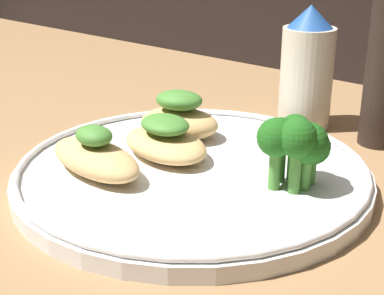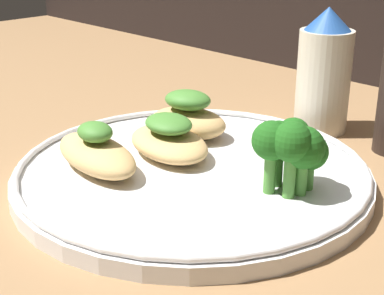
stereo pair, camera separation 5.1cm
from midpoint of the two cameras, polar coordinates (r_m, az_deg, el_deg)
ground_plane at (r=53.01cm, az=-2.78°, el=-3.97°), size 180.00×180.00×1.00cm
plate at (r=52.38cm, az=-2.81°, el=-2.50°), size 31.63×31.63×2.00cm
grilled_meat_front at (r=51.87cm, az=-12.18°, el=-0.89°), size 11.43×6.53×4.30cm
grilled_meat_middle at (r=54.41cm, az=-5.32°, el=0.62°), size 10.68×8.04×3.92cm
grilled_meat_back at (r=58.92cm, az=-3.75°, el=2.78°), size 9.35×7.64×4.83cm
broccoli_bunch at (r=47.56cm, az=7.01°, el=0.51°), size 5.42×5.85×6.35cm
sauce_bottle at (r=65.69cm, az=9.10°, el=7.39°), size 5.79×5.79×13.52cm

